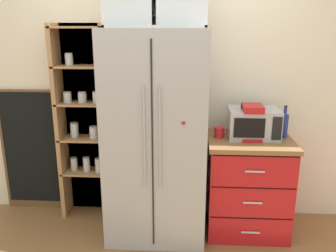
# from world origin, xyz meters

# --- Properties ---
(ground_plane) EXTENTS (10.72, 10.72, 0.00)m
(ground_plane) POSITION_xyz_m (0.00, 0.00, 0.00)
(ground_plane) COLOR olive
(wall_back_cream) EXTENTS (5.02, 0.10, 2.55)m
(wall_back_cream) POSITION_xyz_m (0.00, 0.40, 1.27)
(wall_back_cream) COLOR silver
(wall_back_cream) RESTS_ON ground
(refrigerator) EXTENTS (0.85, 0.74, 1.84)m
(refrigerator) POSITION_xyz_m (0.00, -0.01, 0.92)
(refrigerator) COLOR #ADAFB5
(refrigerator) RESTS_ON ground
(pantry_shelf_column) EXTENTS (0.54, 0.27, 1.88)m
(pantry_shelf_column) POSITION_xyz_m (-0.72, 0.29, 0.96)
(pantry_shelf_column) COLOR brown
(pantry_shelf_column) RESTS_ON ground
(counter_cabinet) EXTENTS (0.75, 0.63, 0.89)m
(counter_cabinet) POSITION_xyz_m (0.82, 0.05, 0.45)
(counter_cabinet) COLOR red
(counter_cabinet) RESTS_ON ground
(microwave) EXTENTS (0.44, 0.33, 0.26)m
(microwave) POSITION_xyz_m (0.85, 0.10, 1.02)
(microwave) COLOR #ADAFB5
(microwave) RESTS_ON counter_cabinet
(coffee_maker) EXTENTS (0.17, 0.20, 0.31)m
(coffee_maker) POSITION_xyz_m (0.82, 0.06, 1.04)
(coffee_maker) COLOR red
(coffee_maker) RESTS_ON counter_cabinet
(mug_red) EXTENTS (0.12, 0.09, 0.09)m
(mug_red) POSITION_xyz_m (0.55, 0.08, 0.94)
(mug_red) COLOR red
(mug_red) RESTS_ON counter_cabinet
(bottle_cobalt) EXTENTS (0.07, 0.07, 0.29)m
(bottle_cobalt) POSITION_xyz_m (1.13, 0.12, 1.02)
(bottle_cobalt) COLOR navy
(bottle_cobalt) RESTS_ON counter_cabinet
(chalkboard_menu) EXTENTS (0.60, 0.04, 1.25)m
(chalkboard_menu) POSITION_xyz_m (-1.31, 0.33, 0.63)
(chalkboard_menu) COLOR brown
(chalkboard_menu) RESTS_ON ground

